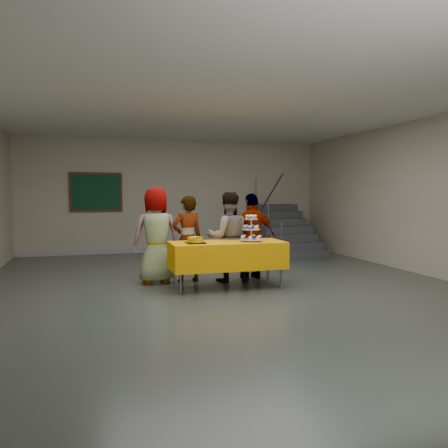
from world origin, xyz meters
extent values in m
plane|color=#4C514C|center=(0.00, 0.00, 0.00)|extent=(10.00, 10.00, 0.00)
cube|color=#B4AB91|center=(0.00, 5.00, 1.50)|extent=(8.00, 0.04, 3.00)
cube|color=#B4AB91|center=(4.00, 0.00, 1.50)|extent=(0.04, 10.00, 3.00)
cube|color=silver|center=(0.00, 0.00, 3.00)|extent=(8.00, 10.00, 0.04)
cube|color=#999999|center=(0.00, 4.98, 0.06)|extent=(7.90, 0.03, 0.12)
cylinder|color=#595960|center=(-0.80, -0.08, 0.36)|extent=(0.04, 0.04, 0.73)
cylinder|color=#595960|center=(0.88, -0.08, 0.36)|extent=(0.04, 0.04, 0.73)
cylinder|color=#595960|center=(-0.80, 0.50, 0.36)|extent=(0.04, 0.04, 0.73)
cylinder|color=#595960|center=(0.88, 0.50, 0.36)|extent=(0.04, 0.04, 0.73)
cube|color=#595960|center=(0.04, 0.21, 0.74)|extent=(1.80, 0.70, 0.02)
cube|color=#F9A104|center=(0.04, 0.21, 0.55)|extent=(1.88, 0.78, 0.44)
cylinder|color=silver|center=(0.44, 0.15, 0.78)|extent=(0.18, 0.18, 0.01)
cylinder|color=silver|center=(0.44, 0.15, 0.98)|extent=(0.02, 0.02, 0.42)
cylinder|color=silver|center=(0.44, 0.15, 0.80)|extent=(0.38, 0.38, 0.01)
cylinder|color=silver|center=(0.44, 0.15, 0.97)|extent=(0.30, 0.30, 0.01)
cylinder|color=silver|center=(0.44, 0.15, 1.14)|extent=(0.22, 0.22, 0.01)
cube|color=black|center=(-0.52, 0.14, 0.78)|extent=(0.30, 0.30, 0.02)
cylinder|color=#EAAC00|center=(-0.52, 0.14, 0.82)|extent=(0.25, 0.25, 0.07)
ellipsoid|color=#EAAC00|center=(-0.52, 0.14, 0.86)|extent=(0.25, 0.25, 0.05)
ellipsoid|color=white|center=(-0.47, 0.10, 0.88)|extent=(0.08, 0.08, 0.02)
cube|color=silver|center=(-0.54, 0.01, 0.88)|extent=(0.30, 0.16, 0.04)
imported|color=slate|center=(-1.04, 0.94, 0.84)|extent=(0.86, 0.60, 1.68)
imported|color=slate|center=(-0.49, 0.93, 0.76)|extent=(0.61, 0.45, 1.53)
imported|color=slate|center=(0.21, 0.72, 0.80)|extent=(0.83, 0.68, 1.59)
imported|color=slate|center=(0.71, 0.84, 0.78)|extent=(0.96, 0.48, 1.57)
cube|color=#424447|center=(2.70, 2.75, 0.09)|extent=(1.30, 0.30, 0.18)
cube|color=#424447|center=(2.70, 3.05, 0.18)|extent=(1.30, 0.30, 0.36)
cube|color=#424447|center=(2.70, 3.35, 0.27)|extent=(1.30, 0.30, 0.54)
cube|color=#424447|center=(2.70, 3.65, 0.36)|extent=(1.30, 0.30, 0.72)
cube|color=#424447|center=(2.70, 3.95, 0.45)|extent=(1.30, 0.30, 0.90)
cube|color=#424447|center=(2.70, 4.25, 0.54)|extent=(1.30, 0.30, 1.08)
cube|color=#424447|center=(2.70, 4.55, 0.63)|extent=(1.30, 0.30, 1.26)
cube|color=#424447|center=(2.70, 4.85, 0.63)|extent=(1.30, 0.30, 1.26)
cylinder|color=#595960|center=(2.10, 2.70, 0.45)|extent=(0.04, 0.04, 0.90)
cylinder|color=#595960|center=(2.10, 3.50, 0.99)|extent=(0.04, 0.04, 0.90)
cylinder|color=#595960|center=(2.10, 4.40, 1.53)|extent=(0.04, 0.04, 0.90)
cylinder|color=#595960|center=(2.10, 3.55, 1.44)|extent=(0.04, 1.85, 1.20)
cube|color=#472B16|center=(-2.03, 4.97, 1.60)|extent=(1.30, 0.04, 1.00)
cube|color=#154226|center=(-2.03, 4.94, 1.60)|extent=(1.18, 0.02, 0.88)
camera|label=1|loc=(-2.02, -6.65, 1.56)|focal=35.00mm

